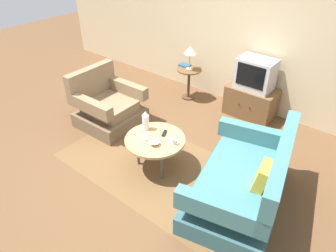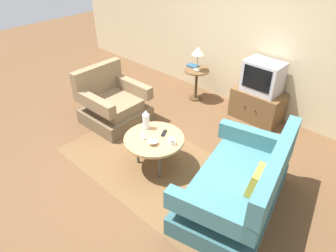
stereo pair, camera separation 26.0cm
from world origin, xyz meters
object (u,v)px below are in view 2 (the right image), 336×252
tv_stand (257,105)px  television (263,77)px  armchair (112,105)px  vase (146,120)px  couch (239,187)px  tv_remote_dark (164,133)px  bowl (153,143)px  tv_remote_silver (143,136)px  table_lamp (198,52)px  mug (172,141)px  coffee_table (154,140)px  side_table (196,78)px  book (193,66)px

tv_stand → television: television is taller
armchair → vase: size_ratio=3.28×
tv_stand → television: bearing=90.0°
couch → tv_stand: size_ratio=2.11×
vase → tv_remote_dark: size_ratio=1.95×
couch → television: (-0.85, 1.93, 0.47)m
couch → tv_stand: couch is taller
armchair → bowl: 1.52m
bowl → tv_remote_silver: (-0.20, 0.03, -0.01)m
table_lamp → mug: bearing=-59.9°
coffee_table → tv_stand: (0.37, 2.07, -0.19)m
couch → mug: 1.00m
couch → tv_remote_silver: (-1.34, -0.23, 0.18)m
vase → tv_remote_dark: vase is taller
side_table → vase: size_ratio=2.07×
couch → side_table: size_ratio=2.94×
side_table → table_lamp: size_ratio=1.34×
couch → tv_remote_dark: (-1.20, 0.01, 0.18)m
bowl → tv_remote_dark: 0.27m
armchair → table_lamp: size_ratio=2.13×
coffee_table → side_table: bearing=113.3°
armchair → side_table: (0.53, 1.56, 0.12)m
side_table → tv_stand: 1.22m
armchair → mug: 1.64m
coffee_table → side_table: side_table is taller
table_lamp → side_table: bearing=131.7°
armchair → tv_remote_silver: armchair is taller
mug → bowl: mug is taller
vase → tv_remote_silver: vase is taller
armchair → couch: (2.57, -0.20, 0.00)m
couch → side_table: couch is taller
side_table → tv_stand: side_table is taller
television → bowl: (-0.29, -2.19, -0.27)m
tv_stand → table_lamp: (-1.18, -0.17, 0.68)m
tv_remote_dark → tv_stand: bearing=-36.3°
tv_stand → television: 0.51m
tv_remote_dark → tv_remote_silver: size_ratio=0.96×
coffee_table → tv_remote_silver: size_ratio=5.21×
couch → table_lamp: (-2.03, 1.74, 0.63)m
armchair → tv_remote_dark: (1.38, -0.20, 0.19)m
television → table_lamp: 1.21m
tv_stand → table_lamp: 1.37m
bowl → tv_stand: bearing=82.4°
mug → tv_remote_silver: size_ratio=0.82×
side_table → book: bearing=156.7°
vase → mug: vase is taller
couch → side_table: bearing=36.3°
book → couch: bearing=-39.4°
side_table → table_lamp: table_lamp is taller
table_lamp → vase: 1.92m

